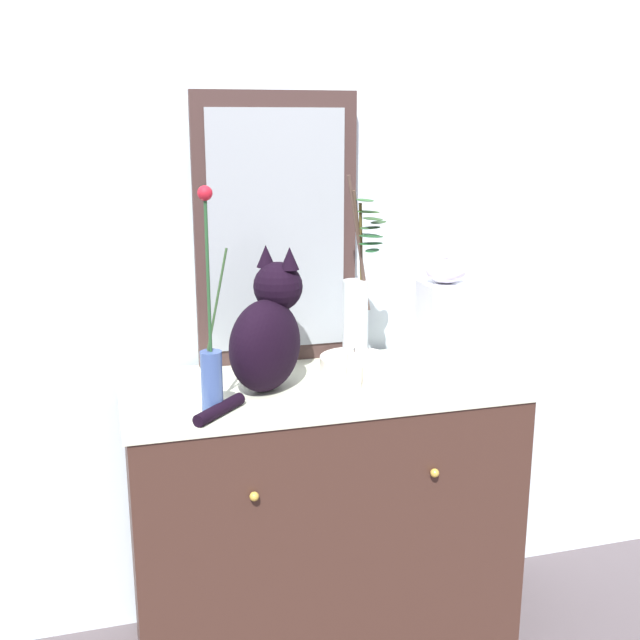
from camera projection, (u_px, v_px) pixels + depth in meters
name	position (u px, v px, depth m)	size (l,w,h in m)	color
wall_back	(291.00, 216.00, 2.37)	(4.40, 0.08, 2.60)	silver
sideboard	(320.00, 521.00, 2.29)	(1.10, 0.52, 0.87)	#3D261E
mirror_leaning	(276.00, 231.00, 2.27)	(0.48, 0.03, 0.80)	#392724
cat_sitting	(267.00, 333.00, 2.08)	(0.37, 0.38, 0.39)	black
vase_slim_green	(211.00, 361.00, 1.92)	(0.08, 0.05, 0.57)	#364D84
bowl_porcelain	(355.00, 364.00, 2.26)	(0.20, 0.20, 0.05)	silver
vase_glass_clear	(357.00, 307.00, 2.21)	(0.12, 0.15, 0.52)	silver
jar_lidded_porcelain	(443.00, 321.00, 2.18)	(0.12, 0.12, 0.37)	white
candle_pillar	(354.00, 371.00, 2.10)	(0.04, 0.04, 0.12)	silver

